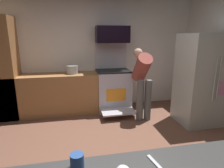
# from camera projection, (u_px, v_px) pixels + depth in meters

# --- Properties ---
(ground_plane) EXTENTS (5.20, 4.80, 0.02)m
(ground_plane) POSITION_uv_depth(u_px,v_px,m) (111.00, 163.00, 2.65)
(ground_plane) COLOR brown
(wall_back) EXTENTS (5.20, 0.12, 2.60)m
(wall_back) POSITION_uv_depth(u_px,v_px,m) (92.00, 54.00, 4.55)
(wall_back) COLOR silver
(wall_back) RESTS_ON ground
(lower_cabinet_run) EXTENTS (2.40, 0.60, 0.90)m
(lower_cabinet_run) POSITION_uv_depth(u_px,v_px,m) (54.00, 94.00, 4.24)
(lower_cabinet_run) COLOR #A16B3E
(lower_cabinet_run) RESTS_ON ground
(cabinet_column) EXTENTS (0.60, 0.60, 2.10)m
(cabinet_column) POSITION_uv_depth(u_px,v_px,m) (2.00, 69.00, 3.90)
(cabinet_column) COLOR #A16B3E
(cabinet_column) RESTS_ON ground
(oven_range) EXTENTS (0.76, 1.05, 1.56)m
(oven_range) POSITION_uv_depth(u_px,v_px,m) (113.00, 88.00, 4.47)
(oven_range) COLOR silver
(oven_range) RESTS_ON ground
(microwave) EXTENTS (0.74, 0.38, 0.37)m
(microwave) POSITION_uv_depth(u_px,v_px,m) (112.00, 34.00, 4.26)
(microwave) COLOR black
(microwave) RESTS_ON oven_range
(refrigerator) EXTENTS (0.88, 0.74, 1.76)m
(refrigerator) POSITION_uv_depth(u_px,v_px,m) (203.00, 80.00, 3.71)
(refrigerator) COLOR #B5BEB5
(refrigerator) RESTS_ON ground
(person_cook) EXTENTS (0.31, 0.67, 1.46)m
(person_cook) POSITION_uv_depth(u_px,v_px,m) (142.00, 78.00, 3.92)
(person_cook) COLOR #5C5C5C
(person_cook) RESTS_ON ground
(mug_coffee) EXTENTS (0.09, 0.09, 0.10)m
(mug_coffee) POSITION_uv_depth(u_px,v_px,m) (77.00, 161.00, 1.19)
(mug_coffee) COLOR #2A4C8D
(mug_coffee) RESTS_ON counter_island
(knife_chef) EXTENTS (0.07, 0.26, 0.01)m
(knife_chef) POSITION_uv_depth(u_px,v_px,m) (159.00, 167.00, 1.20)
(knife_chef) COLOR #B7BABF
(knife_chef) RESTS_ON counter_island
(stock_pot) EXTENTS (0.25, 0.25, 0.18)m
(stock_pot) POSITION_uv_depth(u_px,v_px,m) (72.00, 70.00, 4.19)
(stock_pot) COLOR #ADB3B6
(stock_pot) RESTS_ON lower_cabinet_run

